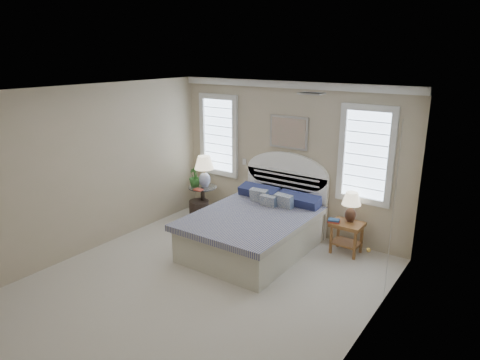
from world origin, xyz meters
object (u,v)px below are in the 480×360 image
object	(u,v)px
floor_pot	(199,209)
lamp_right	(351,204)
bed	(256,227)
side_table_left	(203,198)
nightstand_right	(347,231)
lamp_left	(204,168)

from	to	relation	value
floor_pot	lamp_right	xyz separation A→B (m)	(2.98, 0.28, 0.66)
bed	lamp_right	world-z (taller)	bed
lamp_right	side_table_left	bearing A→B (deg)	-176.37
bed	lamp_right	size ratio (longest dim) A/B	4.55
side_table_left	nightstand_right	bearing A→B (deg)	1.94
floor_pot	side_table_left	bearing A→B (deg)	75.21
bed	lamp_right	xyz separation A→B (m)	(1.30, 0.78, 0.45)
side_table_left	nightstand_right	xyz separation A→B (m)	(2.95, 0.10, -0.00)
bed	floor_pot	distance (m)	1.76
bed	lamp_left	size ratio (longest dim) A/B	3.66
bed	floor_pot	world-z (taller)	bed
lamp_left	lamp_right	size ratio (longest dim) A/B	1.24
bed	nightstand_right	xyz separation A→B (m)	(1.30, 0.69, 0.00)
floor_pot	lamp_left	xyz separation A→B (m)	(0.04, 0.14, 0.83)
lamp_left	side_table_left	bearing A→B (deg)	-113.29
bed	side_table_left	distance (m)	1.75
nightstand_right	lamp_left	world-z (taller)	lamp_left
side_table_left	floor_pot	xyz separation A→B (m)	(-0.02, -0.09, -0.21)
nightstand_right	lamp_left	size ratio (longest dim) A/B	0.85
floor_pot	nightstand_right	bearing A→B (deg)	3.67
side_table_left	floor_pot	bearing A→B (deg)	-104.79
bed	floor_pot	bearing A→B (deg)	163.32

